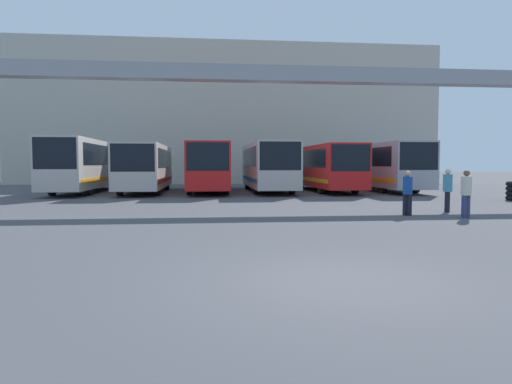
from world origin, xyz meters
name	(u,v)px	position (x,y,z in m)	size (l,w,h in m)	color
ground_plane	(339,283)	(0.00, 0.00, 0.00)	(200.00, 200.00, 0.00)	#47474C
building_backdrop	(227,119)	(0.00, 41.59, 6.61)	(40.39, 12.00, 13.21)	#B7B2A3
overhead_gantry	(251,87)	(0.00, 14.43, 5.37)	(30.53, 0.80, 6.33)	gray
bus_slot_0	(86,163)	(-9.97, 24.22, 1.93)	(2.44, 12.14, 3.34)	beige
bus_slot_1	(145,165)	(-5.98, 23.19, 1.75)	(2.55, 10.07, 3.03)	beige
bus_slot_2	(208,165)	(-1.99, 23.52, 1.80)	(2.55, 10.74, 3.11)	red
bus_slot_3	(267,164)	(1.99, 23.75, 1.83)	(2.56, 11.20, 3.18)	beige
bus_slot_4	(325,165)	(5.98, 23.71, 1.76)	(2.48, 11.11, 3.05)	red
bus_slot_5	(379,164)	(9.97, 24.26, 1.84)	(2.52, 12.23, 3.18)	#999EA5
pedestrian_near_right	(466,193)	(6.71, 7.85, 0.87)	(0.34, 0.34, 1.63)	navy
pedestrian_near_center	(407,192)	(5.08, 8.82, 0.85)	(0.33, 0.33, 1.59)	black
pedestrian_far_center	(448,189)	(7.09, 9.75, 0.88)	(0.34, 0.34, 1.65)	black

